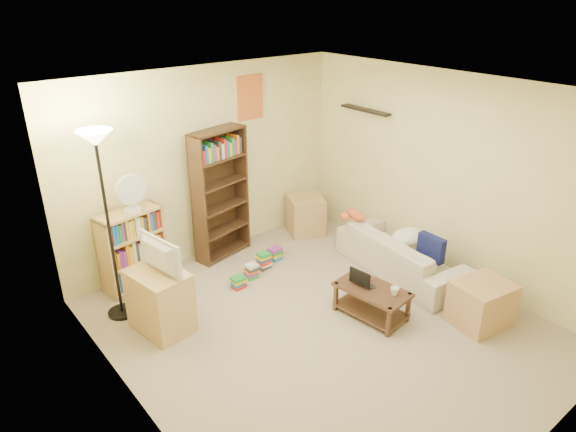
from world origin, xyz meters
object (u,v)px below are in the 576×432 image
(tabby_cat, at_px, (354,215))
(mug, at_px, (395,291))
(tv_stand, at_px, (160,301))
(end_cabinet, at_px, (481,303))
(sofa, at_px, (401,254))
(desk_fan, at_px, (131,193))
(short_bookshelf, at_px, (133,249))
(floor_lamp, at_px, (100,172))
(television, at_px, (155,257))
(laptop, at_px, (365,281))
(coffee_table, at_px, (372,299))
(tall_bookshelf, at_px, (220,192))
(side_table, at_px, (306,215))

(tabby_cat, relative_size, mug, 4.11)
(tv_stand, xyz_separation_m, end_cabinet, (2.71, -2.09, -0.10))
(sofa, bearing_deg, desk_fan, 63.41)
(short_bookshelf, height_order, floor_lamp, floor_lamp)
(desk_fan, bearing_deg, tabby_cat, -23.13)
(tabby_cat, bearing_deg, desk_fan, 156.87)
(tabby_cat, height_order, tv_stand, tv_stand)
(tabby_cat, distance_m, television, 2.76)
(tabby_cat, relative_size, tv_stand, 0.61)
(sofa, height_order, laptop, sofa)
(coffee_table, distance_m, tall_bookshelf, 2.40)
(mug, height_order, television, television)
(tabby_cat, height_order, laptop, tabby_cat)
(sofa, height_order, tabby_cat, tabby_cat)
(end_cabinet, bearing_deg, tabby_cat, 89.00)
(laptop, height_order, tall_bookshelf, tall_bookshelf)
(tall_bookshelf, bearing_deg, floor_lamp, -175.83)
(sofa, height_order, side_table, side_table)
(television, height_order, short_bookshelf, television)
(mug, relative_size, short_bookshelf, 0.10)
(tabby_cat, height_order, mug, tabby_cat)
(mug, distance_m, tall_bookshelf, 2.60)
(floor_lamp, bearing_deg, end_cabinet, -41.76)
(mug, height_order, desk_fan, desk_fan)
(coffee_table, relative_size, tall_bookshelf, 0.49)
(coffee_table, xyz_separation_m, floor_lamp, (-2.13, 1.79, 1.46))
(laptop, distance_m, tv_stand, 2.23)
(floor_lamp, bearing_deg, mug, -42.42)
(coffee_table, xyz_separation_m, short_bookshelf, (-1.74, 2.25, 0.27))
(floor_lamp, relative_size, side_table, 3.77)
(coffee_table, bearing_deg, sofa, 15.21)
(end_cabinet, bearing_deg, sofa, 81.87)
(coffee_table, height_order, television, television)
(laptop, relative_size, end_cabinet, 0.55)
(sofa, bearing_deg, side_table, 13.05)
(tall_bookshelf, bearing_deg, tv_stand, -156.17)
(tv_stand, height_order, television, television)
(end_cabinet, bearing_deg, laptop, 128.77)
(floor_lamp, height_order, side_table, floor_lamp)
(mug, relative_size, tall_bookshelf, 0.06)
(end_cabinet, bearing_deg, coffee_table, 134.30)
(sofa, relative_size, television, 2.84)
(laptop, bearing_deg, side_table, -16.91)
(coffee_table, xyz_separation_m, tall_bookshelf, (-0.49, 2.25, 0.70))
(desk_fan, relative_size, side_table, 0.82)
(sofa, distance_m, end_cabinet, 1.25)
(sofa, height_order, mug, sofa)
(coffee_table, height_order, side_table, side_table)
(sofa, height_order, television, television)
(tall_bookshelf, bearing_deg, short_bookshelf, 168.65)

